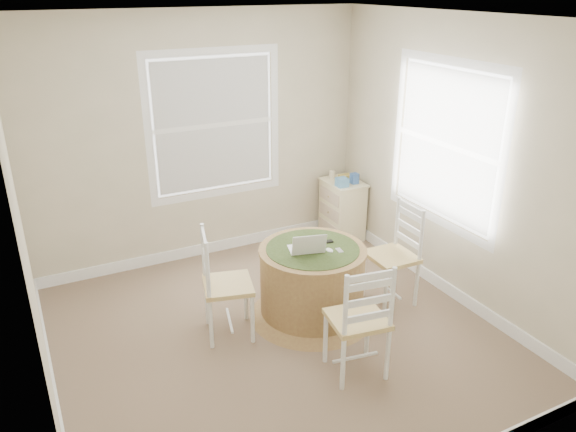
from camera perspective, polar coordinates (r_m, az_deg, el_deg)
room at (r=4.55m, az=-0.22°, el=3.13°), size 3.64×3.64×2.64m
round_table at (r=5.04m, az=2.47°, el=-6.43°), size 1.13×1.13×0.68m
chair_left at (r=4.77m, az=-6.13°, el=-6.94°), size 0.49×0.51×0.95m
chair_near at (r=4.34m, az=7.06°, el=-10.31°), size 0.48×0.46×0.95m
chair_right at (r=5.30m, az=10.48°, el=-4.03°), size 0.41×0.43×0.95m
laptop at (r=4.84m, az=1.90°, el=-3.28°), size 0.35×0.33×0.21m
mouse at (r=4.87m, az=4.23°, el=-3.50°), size 0.06×0.09×0.03m
phone at (r=4.88m, az=5.24°, el=-3.54°), size 0.06×0.10×0.02m
keys at (r=5.02m, az=4.21°, el=-2.64°), size 0.07×0.06×0.02m
corner_chest at (r=6.63m, az=5.52°, el=0.70°), size 0.39×0.53×0.69m
tissue_box at (r=6.35m, az=5.53°, el=3.49°), size 0.12×0.12×0.10m
box_yellow at (r=6.56m, az=5.87°, el=3.92°), size 0.15×0.10×0.06m
box_blue at (r=6.45m, az=6.64°, el=3.83°), size 0.08×0.08×0.12m
cup_cream at (r=6.59m, az=4.61°, el=4.18°), size 0.07×0.07×0.09m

